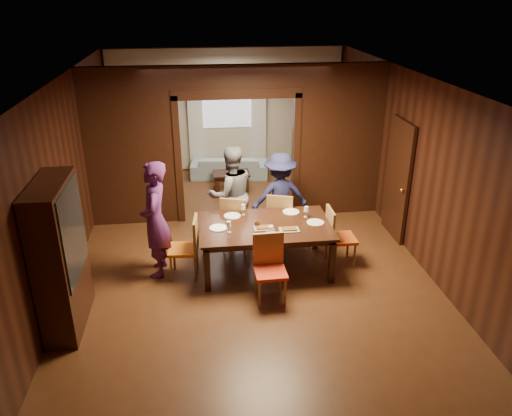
{
  "coord_description": "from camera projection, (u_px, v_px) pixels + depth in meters",
  "views": [
    {
      "loc": [
        -0.74,
        -7.27,
        4.11
      ],
      "look_at": [
        0.1,
        -0.4,
        1.05
      ],
      "focal_mm": 35.0,
      "sensor_mm": 36.0,
      "label": 1
    }
  ],
  "objects": [
    {
      "name": "floor",
      "position": [
        247.0,
        256.0,
        8.34
      ],
      "size": [
        9.0,
        9.0,
        0.0
      ],
      "primitive_type": "plane",
      "color": "#4F2B16",
      "rests_on": "ground"
    },
    {
      "name": "ceiling",
      "position": [
        246.0,
        80.0,
        7.17
      ],
      "size": [
        5.5,
        9.0,
        0.02
      ],
      "primitive_type": "cube",
      "color": "silver",
      "rests_on": "room_walls"
    },
    {
      "name": "room_walls",
      "position": [
        236.0,
        138.0,
        9.44
      ],
      "size": [
        5.52,
        9.01,
        2.9
      ],
      "color": "black",
      "rests_on": "floor"
    },
    {
      "name": "person_purple",
      "position": [
        155.0,
        220.0,
        7.5
      ],
      "size": [
        0.46,
        0.68,
        1.83
      ],
      "primitive_type": "imported",
      "rotation": [
        0.0,
        0.0,
        -1.6
      ],
      "color": "#582162",
      "rests_on": "floor"
    },
    {
      "name": "person_grey",
      "position": [
        231.0,
        195.0,
        8.56
      ],
      "size": [
        0.97,
        0.84,
        1.72
      ],
      "primitive_type": "imported",
      "rotation": [
        0.0,
        0.0,
        3.4
      ],
      "color": "slate",
      "rests_on": "floor"
    },
    {
      "name": "person_navy",
      "position": [
        280.0,
        196.0,
        8.68
      ],
      "size": [
        1.05,
        0.65,
        1.57
      ],
      "primitive_type": "imported",
      "rotation": [
        0.0,
        0.0,
        3.21
      ],
      "color": "#1A1C43",
      "rests_on": "floor"
    },
    {
      "name": "sofa",
      "position": [
        229.0,
        166.0,
        11.73
      ],
      "size": [
        1.85,
        0.89,
        0.52
      ],
      "primitive_type": "imported",
      "rotation": [
        0.0,
        0.0,
        3.03
      ],
      "color": "#9AB8CA",
      "rests_on": "floor"
    },
    {
      "name": "serving_bowl",
      "position": [
        271.0,
        219.0,
        7.81
      ],
      "size": [
        0.29,
        0.29,
        0.07
      ],
      "primitive_type": "imported",
      "color": "black",
      "rests_on": "dining_table"
    },
    {
      "name": "dining_table",
      "position": [
        265.0,
        246.0,
        7.85
      ],
      "size": [
        2.03,
        1.26,
        0.76
      ],
      "primitive_type": "cube",
      "color": "black",
      "rests_on": "floor"
    },
    {
      "name": "coffee_table",
      "position": [
        231.0,
        181.0,
        11.01
      ],
      "size": [
        0.8,
        0.5,
        0.4
      ],
      "primitive_type": "cube",
      "color": "black",
      "rests_on": "floor"
    },
    {
      "name": "chair_left",
      "position": [
        183.0,
        247.0,
        7.6
      ],
      "size": [
        0.48,
        0.48,
        0.97
      ],
      "primitive_type": null,
      "rotation": [
        0.0,
        0.0,
        -1.66
      ],
      "color": "orange",
      "rests_on": "floor"
    },
    {
      "name": "chair_right",
      "position": [
        341.0,
        236.0,
        7.93
      ],
      "size": [
        0.44,
        0.44,
        0.97
      ],
      "primitive_type": null,
      "rotation": [
        0.0,
        0.0,
        1.58
      ],
      "color": "#CE4613",
      "rests_on": "floor"
    },
    {
      "name": "chair_far_l",
      "position": [
        236.0,
        221.0,
        8.47
      ],
      "size": [
        0.56,
        0.56,
        0.97
      ],
      "primitive_type": null,
      "rotation": [
        0.0,
        0.0,
        2.79
      ],
      "color": "#F04F16",
      "rests_on": "floor"
    },
    {
      "name": "chair_far_r",
      "position": [
        281.0,
        217.0,
        8.59
      ],
      "size": [
        0.55,
        0.55,
        0.97
      ],
      "primitive_type": null,
      "rotation": [
        0.0,
        0.0,
        2.84
      ],
      "color": "#C17112",
      "rests_on": "floor"
    },
    {
      "name": "chair_near",
      "position": [
        270.0,
        270.0,
        6.99
      ],
      "size": [
        0.45,
        0.45,
        0.97
      ],
      "primitive_type": null,
      "rotation": [
        0.0,
        0.0,
        0.03
      ],
      "color": "red",
      "rests_on": "floor"
    },
    {
      "name": "hutch",
      "position": [
        60.0,
        257.0,
        6.29
      ],
      "size": [
        0.4,
        1.2,
        2.0
      ],
      "primitive_type": "cube",
      "color": "black",
      "rests_on": "floor"
    },
    {
      "name": "door_right",
      "position": [
        398.0,
        180.0,
        8.67
      ],
      "size": [
        0.06,
        0.9,
        2.1
      ],
      "primitive_type": "cube",
      "color": "black",
      "rests_on": "floor"
    },
    {
      "name": "window_far",
      "position": [
        227.0,
        100.0,
        11.68
      ],
      "size": [
        1.2,
        0.03,
        1.3
      ],
      "primitive_type": "cube",
      "color": "silver",
      "rests_on": "back_wall"
    },
    {
      "name": "curtain_left",
      "position": [
        196.0,
        120.0,
        11.75
      ],
      "size": [
        0.35,
        0.06,
        2.4
      ],
      "primitive_type": "cube",
      "color": "white",
      "rests_on": "back_wall"
    },
    {
      "name": "curtain_right",
      "position": [
        259.0,
        118.0,
        11.91
      ],
      "size": [
        0.35,
        0.06,
        2.4
      ],
      "primitive_type": "cube",
      "color": "white",
      "rests_on": "back_wall"
    },
    {
      "name": "plate_left",
      "position": [
        218.0,
        228.0,
        7.58
      ],
      "size": [
        0.27,
        0.27,
        0.01
      ],
      "primitive_type": "cylinder",
      "color": "silver",
      "rests_on": "dining_table"
    },
    {
      "name": "plate_far_l",
      "position": [
        232.0,
        216.0,
        7.98
      ],
      "size": [
        0.27,
        0.27,
        0.01
      ],
      "primitive_type": "cylinder",
      "color": "white",
      "rests_on": "dining_table"
    },
    {
      "name": "plate_far_r",
      "position": [
        291.0,
        212.0,
        8.13
      ],
      "size": [
        0.27,
        0.27,
        0.01
      ],
      "primitive_type": "cylinder",
      "color": "white",
      "rests_on": "dining_table"
    },
    {
      "name": "plate_right",
      "position": [
        315.0,
        222.0,
        7.76
      ],
      "size": [
        0.27,
        0.27,
        0.01
      ],
      "primitive_type": "cylinder",
      "color": "silver",
      "rests_on": "dining_table"
    },
    {
      "name": "plate_near",
      "position": [
        272.0,
        236.0,
        7.34
      ],
      "size": [
        0.27,
        0.27,
        0.01
      ],
      "primitive_type": "cylinder",
      "color": "white",
      "rests_on": "dining_table"
    },
    {
      "name": "platter_a",
      "position": [
        264.0,
        228.0,
        7.56
      ],
      "size": [
        0.3,
        0.2,
        0.04
      ],
      "primitive_type": "cube",
      "color": "gray",
      "rests_on": "dining_table"
    },
    {
      "name": "platter_b",
      "position": [
        289.0,
        229.0,
        7.51
      ],
      "size": [
        0.3,
        0.2,
        0.04
      ],
      "primitive_type": "cube",
      "color": "gray",
      "rests_on": "dining_table"
    },
    {
      "name": "wineglass_left",
      "position": [
        229.0,
        227.0,
        7.42
      ],
      "size": [
        0.08,
        0.08,
        0.18
      ],
      "primitive_type": null,
      "color": "silver",
      "rests_on": "dining_table"
    },
    {
      "name": "wineglass_far",
      "position": [
        243.0,
        210.0,
        8.0
      ],
      "size": [
        0.08,
        0.08,
        0.18
      ],
      "primitive_type": null,
      "color": "silver",
      "rests_on": "dining_table"
    },
    {
      "name": "wineglass_right",
      "position": [
        306.0,
        212.0,
        7.92
      ],
      "size": [
        0.08,
        0.08,
        0.18
      ],
      "primitive_type": null,
      "color": "white",
      "rests_on": "dining_table"
    },
    {
      "name": "tumbler",
      "position": [
        271.0,
        230.0,
        7.36
      ],
      "size": [
        0.07,
        0.07,
        0.14
      ],
      "primitive_type": "cylinder",
      "color": "white",
      "rests_on": "dining_table"
    },
    {
      "name": "condiment_jar",
      "position": [
        258.0,
        223.0,
        7.61
      ],
      "size": [
        0.08,
        0.08,
        0.11
      ],
      "primitive_type": null,
      "color": "#532D13",
      "rests_on": "dining_table"
    }
  ]
}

